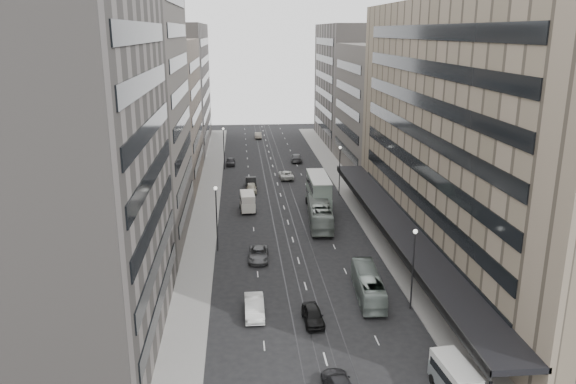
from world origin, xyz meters
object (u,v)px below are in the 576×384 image
object	(u,v)px
sedan_1	(254,307)
double_decker	(319,192)
bus_far	(320,213)
vw_microbus	(455,377)
bus_near	(368,285)
panel_van	(248,201)
sedan_0	(313,315)
sedan_2	(259,254)

from	to	relation	value
sedan_1	double_decker	bearing A→B (deg)	70.98
bus_far	vw_microbus	world-z (taller)	bus_far
bus_near	vw_microbus	distance (m)	16.61
double_decker	sedan_1	world-z (taller)	double_decker
bus_near	bus_far	bearing A→B (deg)	-81.36
bus_near	panel_van	bearing A→B (deg)	-64.17
sedan_1	sedan_0	bearing A→B (deg)	-20.03
panel_van	sedan_0	distance (m)	34.93
bus_near	vw_microbus	world-z (taller)	bus_near
bus_near	vw_microbus	size ratio (longest dim) A/B	1.94
vw_microbus	sedan_0	xyz separation A→B (m)	(-9.13, 11.69, -0.72)
bus_far	sedan_1	bearing A→B (deg)	72.79
bus_near	double_decker	distance (m)	29.08
vw_microbus	bus_far	bearing A→B (deg)	91.22
double_decker	sedan_0	size ratio (longest dim) A/B	2.27
bus_near	bus_far	distance (m)	22.72
sedan_2	bus_near	bearing A→B (deg)	-41.93
bus_near	sedan_2	bearing A→B (deg)	-40.63
vw_microbus	sedan_1	world-z (taller)	vw_microbus
bus_near	panel_van	world-z (taller)	panel_van
vw_microbus	sedan_1	bearing A→B (deg)	131.50
panel_van	double_decker	bearing A→B (deg)	-7.26
vw_microbus	panel_van	world-z (taller)	panel_van
bus_far	sedan_2	size ratio (longest dim) A/B	2.44
bus_far	sedan_0	world-z (taller)	bus_far
panel_van	sedan_0	xyz separation A→B (m)	(5.42, -34.49, -0.82)
bus_near	double_decker	size ratio (longest dim) A/B	0.98
sedan_0	sedan_2	bearing A→B (deg)	104.16
panel_van	bus_near	bearing A→B (deg)	-71.51
sedan_0	sedan_2	xyz separation A→B (m)	(-4.50, 15.48, -0.06)
double_decker	panel_van	bearing A→B (deg)	176.83
vw_microbus	sedan_2	world-z (taller)	vw_microbus
sedan_1	sedan_2	bearing A→B (deg)	85.71
sedan_1	sedan_2	size ratio (longest dim) A/B	1.04
sedan_0	double_decker	bearing A→B (deg)	79.02
bus_far	sedan_0	size ratio (longest dim) A/B	2.77
sedan_1	sedan_2	xyz separation A→B (m)	(0.93, 13.54, -0.16)
bus_near	sedan_2	world-z (taller)	bus_near
sedan_1	sedan_2	distance (m)	13.57
bus_near	vw_microbus	xyz separation A→B (m)	(2.82, -16.37, 0.10)
bus_far	sedan_2	distance (m)	14.98
double_decker	vw_microbus	xyz separation A→B (m)	(3.83, -45.39, -1.48)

